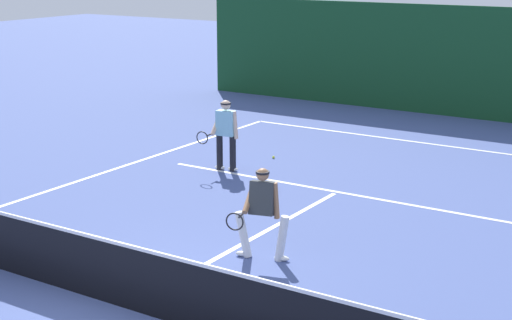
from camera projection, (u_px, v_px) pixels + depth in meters
ground_plane at (126, 308)px, 10.94m from camera, size 80.00×80.00×0.00m
court_line_baseline_far at (426, 143)px, 20.43m from camera, size 10.27×0.10×0.01m
court_line_service at (337, 192)px, 16.26m from camera, size 8.37×0.10×0.01m
court_line_centre at (250, 240)px, 13.54m from camera, size 0.10×6.40×0.01m
tennis_net at (124, 275)px, 10.81m from camera, size 11.25×0.09×1.07m
player_near at (262, 210)px, 12.49m from camera, size 0.93×0.90×1.53m
player_far at (226, 132)px, 17.67m from camera, size 0.67×0.88×1.63m
tennis_ball at (273, 157)px, 18.91m from camera, size 0.07×0.07×0.07m
back_fence_windscreen at (475, 63)px, 23.12m from camera, size 18.68×0.12×3.33m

